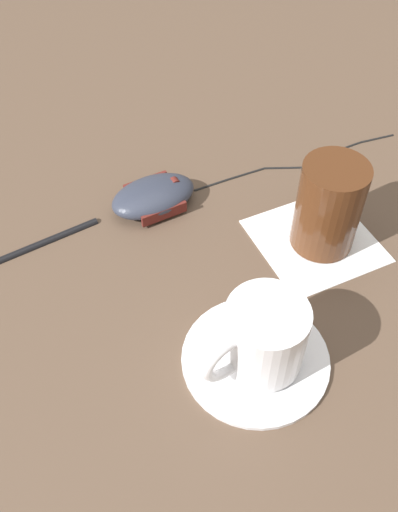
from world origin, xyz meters
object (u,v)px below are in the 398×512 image
at_px(coffee_cup, 263,337).
at_px(drinking_glass, 329,206).
at_px(pen, 39,242).
at_px(saucer, 256,357).
at_px(computer_mouse, 153,196).

height_order(coffee_cup, drinking_glass, drinking_glass).
bearing_deg(pen, saucer, -157.80).
xyz_separation_m(computer_mouse, drinking_glass, (-0.16, -0.12, 0.04)).
bearing_deg(computer_mouse, drinking_glass, -142.34).
bearing_deg(saucer, pen, 22.20).
xyz_separation_m(computer_mouse, pen, (0.02, 0.14, -0.01)).
height_order(saucer, coffee_cup, coffee_cup).
xyz_separation_m(saucer, coffee_cup, (-0.00, -0.00, 0.04)).
distance_m(drinking_glass, pen, 0.32).
bearing_deg(coffee_cup, pen, 21.88).
distance_m(computer_mouse, pen, 0.14).
relative_size(saucer, coffee_cup, 1.32).
bearing_deg(saucer, drinking_glass, -64.12).
bearing_deg(drinking_glass, coffee_cup, 117.27).
bearing_deg(pen, drinking_glass, -124.51).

